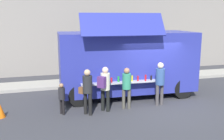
# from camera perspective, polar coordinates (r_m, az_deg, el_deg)

# --- Properties ---
(ground_plane) EXTENTS (60.00, 60.00, 0.00)m
(ground_plane) POSITION_cam_1_polar(r_m,az_deg,el_deg) (10.44, 10.63, -8.30)
(ground_plane) COLOR #38383D
(curb_strip) EXTENTS (28.00, 1.60, 0.15)m
(curb_strip) POSITION_cam_1_polar(r_m,az_deg,el_deg) (13.83, -16.46, -3.33)
(curb_strip) COLOR #9E998E
(curb_strip) RESTS_ON ground
(food_truck_main) EXTENTS (6.07, 3.17, 3.70)m
(food_truck_main) POSITION_cam_1_polar(r_m,az_deg,el_deg) (11.59, 3.29, 1.94)
(food_truck_main) COLOR #2B3399
(food_truck_main) RESTS_ON ground
(traffic_cone_orange) EXTENTS (0.36, 0.36, 0.55)m
(traffic_cone_orange) POSITION_cam_1_polar(r_m,az_deg,el_deg) (10.10, -23.68, -8.15)
(traffic_cone_orange) COLOR orange
(traffic_cone_orange) RESTS_ON ground
(trash_bin) EXTENTS (0.60, 0.60, 0.99)m
(trash_bin) POSITION_cam_1_polar(r_m,az_deg,el_deg) (15.36, 13.17, -0.10)
(trash_bin) COLOR #2D5E39
(trash_bin) RESTS_ON ground
(customer_front_ordering) EXTENTS (0.33, 0.33, 1.63)m
(customer_front_ordering) POSITION_cam_1_polar(r_m,az_deg,el_deg) (9.95, 3.25, -3.24)
(customer_front_ordering) COLOR #4E4B42
(customer_front_ordering) RESTS_ON ground
(customer_mid_with_backpack) EXTENTS (0.53, 0.53, 1.72)m
(customer_mid_with_backpack) POSITION_cam_1_polar(r_m,az_deg,el_deg) (9.62, -1.63, -3.25)
(customer_mid_with_backpack) COLOR black
(customer_mid_with_backpack) RESTS_ON ground
(customer_rear_waiting) EXTENTS (0.48, 0.50, 1.70)m
(customer_rear_waiting) POSITION_cam_1_polar(r_m,az_deg,el_deg) (9.35, -5.54, -4.02)
(customer_rear_waiting) COLOR black
(customer_rear_waiting) RESTS_ON ground
(customer_extra_browsing) EXTENTS (0.36, 0.36, 1.77)m
(customer_extra_browsing) POSITION_cam_1_polar(r_m,az_deg,el_deg) (10.49, 10.64, -2.19)
(customer_extra_browsing) COLOR #484345
(customer_extra_browsing) RESTS_ON ground
(child_near_queue) EXTENTS (0.24, 0.24, 1.18)m
(child_near_queue) POSITION_cam_1_polar(r_m,az_deg,el_deg) (9.59, -11.11, -5.68)
(child_near_queue) COLOR black
(child_near_queue) RESTS_ON ground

